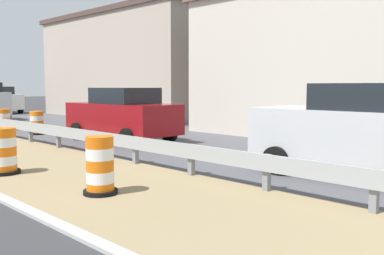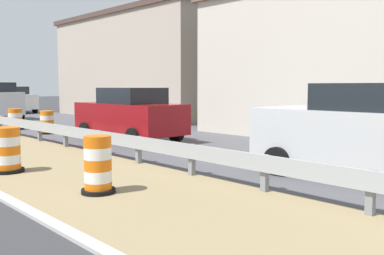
% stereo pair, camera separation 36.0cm
% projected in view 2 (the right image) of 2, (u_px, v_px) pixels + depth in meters
% --- Properties ---
extents(traffic_barrel_close, '(0.63, 0.63, 1.07)m').
position_uv_depth(traffic_barrel_close, '(98.00, 167.00, 7.85)').
color(traffic_barrel_close, orange).
rests_on(traffic_barrel_close, ground).
extents(traffic_barrel_mid, '(0.71, 0.71, 1.04)m').
position_uv_depth(traffic_barrel_mid, '(7.00, 152.00, 9.75)').
color(traffic_barrel_mid, orange).
rests_on(traffic_barrel_mid, ground).
extents(traffic_barrel_far, '(0.68, 0.68, 0.96)m').
position_uv_depth(traffic_barrel_far, '(47.00, 123.00, 17.66)').
color(traffic_barrel_far, orange).
rests_on(traffic_barrel_far, ground).
extents(traffic_barrel_farther, '(0.75, 0.75, 0.95)m').
position_uv_depth(traffic_barrel_farther, '(15.00, 120.00, 19.32)').
color(traffic_barrel_farther, orange).
rests_on(traffic_barrel_farther, ground).
extents(car_lead_near_lane, '(2.27, 4.67, 2.04)m').
position_uv_depth(car_lead_near_lane, '(366.00, 132.00, 8.96)').
color(car_lead_near_lane, silver).
rests_on(car_lead_near_lane, ground).
extents(car_lead_far_lane, '(2.19, 4.54, 1.92)m').
position_uv_depth(car_lead_far_lane, '(130.00, 114.00, 15.34)').
color(car_lead_far_lane, maroon).
rests_on(car_lead_far_lane, ground).
extents(car_distant_a, '(2.19, 4.76, 1.94)m').
position_uv_depth(car_distant_a, '(13.00, 100.00, 31.61)').
color(car_distant_a, silver).
rests_on(car_distant_a, ground).
extents(roadside_shop_near, '(9.22, 11.53, 5.86)m').
position_uv_depth(roadside_shop_near, '(368.00, 63.00, 17.46)').
color(roadside_shop_near, beige).
rests_on(roadside_shop_near, ground).
extents(roadside_shop_far, '(6.61, 13.97, 6.60)m').
position_uv_depth(roadside_shop_far, '(149.00, 66.00, 28.09)').
color(roadside_shop_far, '#AD9E8E').
rests_on(roadside_shop_far, ground).
extents(utility_pole_near, '(0.24, 1.80, 8.98)m').
position_uv_depth(utility_pole_near, '(292.00, 20.00, 17.29)').
color(utility_pole_near, brown).
rests_on(utility_pole_near, ground).
extents(tree_roadside, '(4.59, 4.59, 7.89)m').
position_uv_depth(tree_roadside, '(178.00, 29.00, 28.35)').
color(tree_roadside, '#4C3D2D').
rests_on(tree_roadside, ground).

